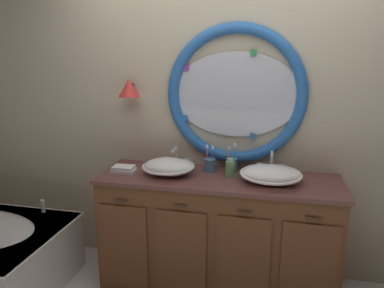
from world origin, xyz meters
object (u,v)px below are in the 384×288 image
(toothbrush_holder_left, at_px, (210,164))
(toothbrush_holder_right, at_px, (232,164))
(soap_dispenser, at_px, (230,168))
(folded_hand_towel, at_px, (123,169))
(sink_basin_right, at_px, (271,174))
(sink_basin_left, at_px, (168,167))

(toothbrush_holder_left, distance_m, toothbrush_holder_right, 0.18)
(soap_dispenser, height_order, folded_hand_towel, soap_dispenser)
(sink_basin_right, distance_m, toothbrush_holder_right, 0.36)
(sink_basin_left, distance_m, toothbrush_holder_right, 0.50)
(sink_basin_left, distance_m, soap_dispenser, 0.47)
(sink_basin_right, relative_size, toothbrush_holder_left, 2.06)
(soap_dispenser, bearing_deg, sink_basin_left, -172.11)
(sink_basin_right, bearing_deg, soap_dispenser, 168.00)
(sink_basin_right, height_order, soap_dispenser, soap_dispenser)
(sink_basin_left, xyz_separation_m, toothbrush_holder_right, (0.46, 0.19, -0.01))
(sink_basin_right, bearing_deg, toothbrush_holder_left, 163.45)
(toothbrush_holder_right, xyz_separation_m, soap_dispenser, (0.00, -0.13, 0.01))
(sink_basin_right, xyz_separation_m, toothbrush_holder_left, (-0.47, 0.14, -0.00))
(sink_basin_left, distance_m, toothbrush_holder_left, 0.33)
(sink_basin_right, bearing_deg, sink_basin_left, -180.00)
(sink_basin_left, xyz_separation_m, soap_dispenser, (0.46, 0.06, -0.00))
(sink_basin_right, xyz_separation_m, folded_hand_towel, (-1.13, -0.01, -0.04))
(sink_basin_left, height_order, soap_dispenser, soap_dispenser)
(sink_basin_right, distance_m, soap_dispenser, 0.31)
(toothbrush_holder_left, bearing_deg, folded_hand_towel, -166.76)
(sink_basin_left, height_order, toothbrush_holder_left, toothbrush_holder_left)
(sink_basin_right, distance_m, folded_hand_towel, 1.13)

